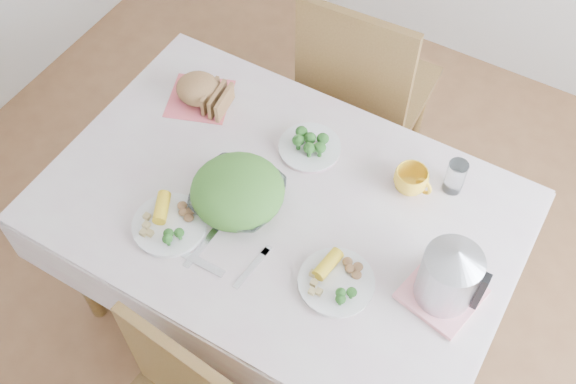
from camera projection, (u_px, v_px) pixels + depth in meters
The scene contains 17 objects.
floor at pixel (281, 308), 2.78m from camera, with size 3.60×3.60×0.00m, color brown.
dining_table at pixel (281, 263), 2.48m from camera, with size 1.40×0.90×0.75m, color brown.
tablecloth at pixel (280, 205), 2.17m from camera, with size 1.50×1.00×0.01m, color beige.
chair_far at pixel (367, 96), 2.84m from camera, with size 0.48×0.48×1.06m, color brown.
salad_bowl at pixel (238, 197), 2.14m from camera, with size 0.28×0.28×0.07m, color white.
dinner_plate_left at pixel (170, 225), 2.10m from camera, with size 0.24×0.24×0.02m, color white.
dinner_plate_right at pixel (336, 282), 1.99m from camera, with size 0.23×0.23×0.02m, color white.
broccoli_plate at pixel (310, 148), 2.28m from camera, with size 0.21×0.21×0.02m, color beige.
napkin at pixel (200, 98), 2.43m from camera, with size 0.22×0.22×0.00m, color #DB575F.
bread_loaf at pixel (198, 88), 2.38m from camera, with size 0.16×0.15×0.10m, color brown.
yellow_mug at pixel (411, 180), 2.16m from camera, with size 0.11×0.11×0.09m, color yellow.
glass_tumbler at pixel (455, 176), 2.15m from camera, with size 0.06×0.06×0.12m, color white.
pink_tray at pixel (441, 294), 1.97m from camera, with size 0.21×0.21×0.02m, color pink.
electric_kettle at pixel (449, 275), 1.88m from camera, with size 0.17×0.17×0.24m, color #B2B5BA.
fork_left at pixel (203, 245), 2.07m from camera, with size 0.02×0.18×0.00m, color silver.
fork_right at pixel (252, 268), 2.03m from camera, with size 0.02×0.16×0.00m, color silver.
knife at pixel (194, 259), 2.04m from camera, with size 0.02×0.21×0.00m, color silver.
Camera 1 is at (0.64, -1.04, 2.55)m, focal length 42.00 mm.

